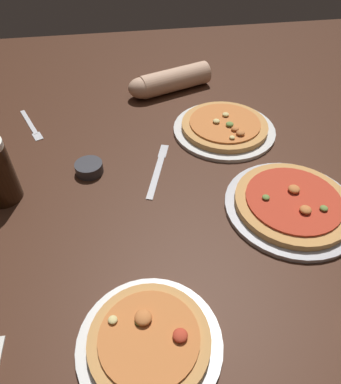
# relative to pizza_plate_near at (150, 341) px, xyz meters

# --- Properties ---
(ground_plane) EXTENTS (2.40, 2.40, 0.03)m
(ground_plane) POSITION_rel_pizza_plate_near_xyz_m (0.10, 0.37, -0.03)
(ground_plane) COLOR #3D2114
(pizza_plate_near) EXTENTS (0.27, 0.27, 0.05)m
(pizza_plate_near) POSITION_rel_pizza_plate_near_xyz_m (0.00, 0.00, 0.00)
(pizza_plate_near) COLOR silver
(pizza_plate_near) RESTS_ON ground_plane
(pizza_plate_far) EXTENTS (0.33, 0.33, 0.05)m
(pizza_plate_far) POSITION_rel_pizza_plate_near_xyz_m (0.32, 0.65, -0.00)
(pizza_plate_far) COLOR silver
(pizza_plate_far) RESTS_ON ground_plane
(pizza_plate_side) EXTENTS (0.34, 0.34, 0.05)m
(pizza_plate_side) POSITION_rel_pizza_plate_near_xyz_m (0.39, 0.29, 0.00)
(pizza_plate_side) COLOR #B2B2B7
(pizza_plate_side) RESTS_ON ground_plane
(ramekin_sauce) EXTENTS (0.08, 0.08, 0.03)m
(ramekin_sauce) POSITION_rel_pizza_plate_near_xyz_m (-0.11, 0.51, -0.00)
(ramekin_sauce) COLOR #333338
(ramekin_sauce) RESTS_ON ground_plane
(fork_left) EXTENTS (0.10, 0.19, 0.01)m
(fork_left) POSITION_rel_pizza_plate_near_xyz_m (-0.30, 0.78, -0.01)
(fork_left) COLOR silver
(fork_left) RESTS_ON ground_plane
(knife_right) EXTENTS (0.10, 0.23, 0.01)m
(knife_right) POSITION_rel_pizza_plate_near_xyz_m (0.08, 0.49, -0.01)
(knife_right) COLOR silver
(knife_right) RESTS_ON ground_plane
(diner_arm) EXTENTS (0.32, 0.17, 0.08)m
(diner_arm) POSITION_rel_pizza_plate_near_xyz_m (0.18, 0.93, 0.03)
(diner_arm) COLOR tan
(diner_arm) RESTS_ON ground_plane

